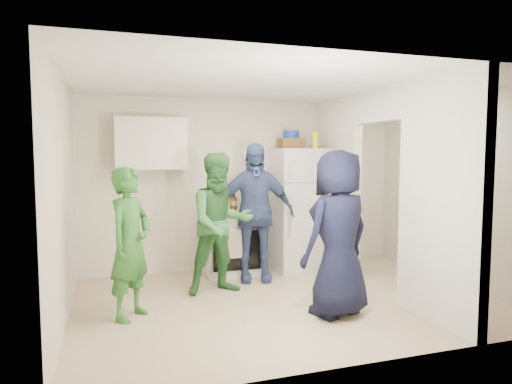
% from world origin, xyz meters
% --- Properties ---
extents(floor, '(4.80, 4.80, 0.00)m').
position_xyz_m(floor, '(0.00, 0.00, 0.00)').
color(floor, tan).
rests_on(floor, ground).
extents(wall_back, '(4.80, 0.00, 4.80)m').
position_xyz_m(wall_back, '(0.00, 1.70, 1.25)').
color(wall_back, silver).
rests_on(wall_back, floor).
extents(wall_front, '(4.80, 0.00, 4.80)m').
position_xyz_m(wall_front, '(0.00, -1.70, 1.25)').
color(wall_front, silver).
rests_on(wall_front, floor).
extents(wall_left, '(0.00, 3.40, 3.40)m').
position_xyz_m(wall_left, '(-2.40, 0.00, 1.25)').
color(wall_left, silver).
rests_on(wall_left, floor).
extents(wall_right, '(0.00, 3.40, 3.40)m').
position_xyz_m(wall_right, '(2.40, 0.00, 1.25)').
color(wall_right, silver).
rests_on(wall_right, floor).
extents(ceiling, '(4.80, 4.80, 0.00)m').
position_xyz_m(ceiling, '(0.00, 0.00, 2.50)').
color(ceiling, white).
rests_on(ceiling, wall_back).
extents(partition_pier_back, '(0.12, 1.20, 2.50)m').
position_xyz_m(partition_pier_back, '(1.20, 1.10, 1.25)').
color(partition_pier_back, silver).
rests_on(partition_pier_back, floor).
extents(partition_pier_front, '(0.12, 1.20, 2.50)m').
position_xyz_m(partition_pier_front, '(1.20, -1.10, 1.25)').
color(partition_pier_front, silver).
rests_on(partition_pier_front, floor).
extents(partition_header, '(0.12, 1.00, 0.40)m').
position_xyz_m(partition_header, '(1.20, 0.00, 2.30)').
color(partition_header, silver).
rests_on(partition_header, partition_pier_back).
extents(stove, '(0.77, 0.64, 0.92)m').
position_xyz_m(stove, '(-0.32, 1.37, 0.46)').
color(stove, white).
rests_on(stove, floor).
extents(upper_cabinet, '(0.95, 0.34, 0.70)m').
position_xyz_m(upper_cabinet, '(-1.40, 1.52, 1.85)').
color(upper_cabinet, silver).
rests_on(upper_cabinet, wall_back).
extents(fridge, '(0.74, 0.72, 1.79)m').
position_xyz_m(fridge, '(0.71, 1.34, 0.89)').
color(fridge, silver).
rests_on(fridge, floor).
extents(wicker_basket, '(0.35, 0.25, 0.15)m').
position_xyz_m(wicker_basket, '(0.61, 1.39, 1.86)').
color(wicker_basket, brown).
rests_on(wicker_basket, fridge).
extents(blue_bowl, '(0.24, 0.24, 0.11)m').
position_xyz_m(blue_bowl, '(0.61, 1.39, 1.99)').
color(blue_bowl, '#162F98').
rests_on(blue_bowl, wicker_basket).
extents(yellow_cup_stack_top, '(0.09, 0.09, 0.25)m').
position_xyz_m(yellow_cup_stack_top, '(0.93, 1.24, 1.91)').
color(yellow_cup_stack_top, yellow).
rests_on(yellow_cup_stack_top, fridge).
extents(wall_clock, '(0.22, 0.02, 0.22)m').
position_xyz_m(wall_clock, '(0.05, 1.68, 1.70)').
color(wall_clock, white).
rests_on(wall_clock, wall_back).
extents(spice_shelf, '(0.35, 0.08, 0.03)m').
position_xyz_m(spice_shelf, '(0.00, 1.65, 1.35)').
color(spice_shelf, olive).
rests_on(spice_shelf, wall_back).
extents(nook_window, '(0.03, 0.70, 0.80)m').
position_xyz_m(nook_window, '(2.38, 0.20, 1.65)').
color(nook_window, black).
rests_on(nook_window, wall_right).
extents(nook_window_frame, '(0.04, 0.76, 0.86)m').
position_xyz_m(nook_window_frame, '(2.36, 0.20, 1.65)').
color(nook_window_frame, white).
rests_on(nook_window_frame, wall_right).
extents(nook_valance, '(0.04, 0.82, 0.18)m').
position_xyz_m(nook_valance, '(2.34, 0.20, 2.00)').
color(nook_valance, white).
rests_on(nook_valance, wall_right).
extents(yellow_cup_stack_stove, '(0.09, 0.09, 0.25)m').
position_xyz_m(yellow_cup_stack_stove, '(-0.44, 1.15, 1.05)').
color(yellow_cup_stack_stove, '#FCA615').
rests_on(yellow_cup_stack_stove, stove).
extents(red_cup, '(0.09, 0.09, 0.12)m').
position_xyz_m(red_cup, '(-0.10, 1.17, 0.98)').
color(red_cup, red).
rests_on(red_cup, stove).
extents(person_green_left, '(0.65, 0.68, 1.58)m').
position_xyz_m(person_green_left, '(-1.76, -0.01, 0.79)').
color(person_green_left, '#32772F').
rests_on(person_green_left, floor).
extents(person_green_center, '(0.90, 0.74, 1.73)m').
position_xyz_m(person_green_center, '(-0.66, 0.55, 0.86)').
color(person_green_center, '#32733E').
rests_on(person_green_center, floor).
extents(person_denim, '(1.16, 0.66, 1.86)m').
position_xyz_m(person_denim, '(-0.11, 0.95, 0.93)').
color(person_denim, '#39507D').
rests_on(person_denim, floor).
extents(person_navy, '(0.99, 0.81, 1.76)m').
position_xyz_m(person_navy, '(0.33, -0.60, 0.88)').
color(person_navy, black).
rests_on(person_navy, floor).
extents(person_nook, '(0.65, 1.04, 1.55)m').
position_xyz_m(person_nook, '(2.10, 0.09, 0.78)').
color(person_nook, black).
rests_on(person_nook, floor).
extents(bottle_a, '(0.08, 0.08, 0.29)m').
position_xyz_m(bottle_a, '(-0.61, 1.49, 1.06)').
color(bottle_a, brown).
rests_on(bottle_a, stove).
extents(bottle_b, '(0.06, 0.06, 0.31)m').
position_xyz_m(bottle_b, '(-0.50, 1.31, 1.08)').
color(bottle_b, '#194D1F').
rests_on(bottle_b, stove).
extents(bottle_c, '(0.07, 0.07, 0.29)m').
position_xyz_m(bottle_c, '(-0.40, 1.53, 1.06)').
color(bottle_c, '#969EA3').
rests_on(bottle_c, stove).
extents(bottle_d, '(0.08, 0.08, 0.25)m').
position_xyz_m(bottle_d, '(-0.29, 1.31, 1.04)').
color(bottle_d, brown).
rests_on(bottle_d, stove).
extents(bottle_e, '(0.06, 0.06, 0.30)m').
position_xyz_m(bottle_e, '(-0.24, 1.53, 1.07)').
color(bottle_e, silver).
rests_on(bottle_e, stove).
extents(bottle_f, '(0.07, 0.07, 0.24)m').
position_xyz_m(bottle_f, '(-0.12, 1.39, 1.04)').
color(bottle_f, black).
rests_on(bottle_f, stove).
extents(bottle_g, '(0.07, 0.07, 0.30)m').
position_xyz_m(bottle_g, '(-0.07, 1.51, 1.07)').
color(bottle_g, brown).
rests_on(bottle_g, stove).
extents(bottle_h, '(0.06, 0.06, 0.25)m').
position_xyz_m(bottle_h, '(-0.62, 1.24, 1.05)').
color(bottle_h, '#B7B9C4').
rests_on(bottle_h, stove).
extents(bottle_i, '(0.06, 0.06, 0.25)m').
position_xyz_m(bottle_i, '(-0.27, 1.49, 1.04)').
color(bottle_i, '#572D0E').
rests_on(bottle_i, stove).
extents(bottle_j, '(0.06, 0.06, 0.26)m').
position_xyz_m(bottle_j, '(-0.03, 1.25, 1.05)').
color(bottle_j, '#1E5825').
rests_on(bottle_j, stove).
extents(bottle_k, '(0.06, 0.06, 0.25)m').
position_xyz_m(bottle_k, '(-0.56, 1.41, 1.05)').
color(bottle_k, brown).
rests_on(bottle_k, stove).
extents(bottle_l, '(0.06, 0.06, 0.31)m').
position_xyz_m(bottle_l, '(-0.17, 1.23, 1.07)').
color(bottle_l, '#A0A4B0').
rests_on(bottle_l, stove).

